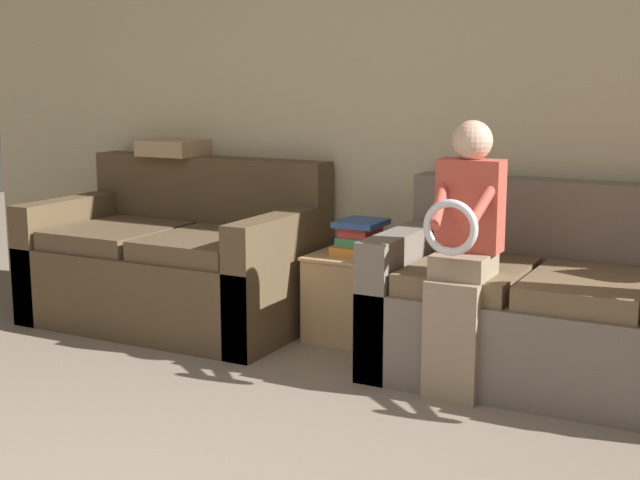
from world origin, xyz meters
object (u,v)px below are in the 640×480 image
at_px(couch_main, 593,317).
at_px(side_shelf, 361,294).
at_px(throw_pillow, 176,147).
at_px(child_left_seated, 463,245).
at_px(book_stack, 361,238).
at_px(couch_side, 178,265).

relative_size(couch_main, side_shelf, 3.80).
height_order(couch_main, throw_pillow, throw_pillow).
xyz_separation_m(child_left_seated, book_stack, (-0.79, 0.59, -0.13)).
bearing_deg(child_left_seated, side_shelf, 143.26).
xyz_separation_m(couch_side, throw_pillow, (-0.25, 0.35, 0.68)).
xyz_separation_m(book_stack, throw_pillow, (-1.37, 0.15, 0.45)).
height_order(couch_side, throw_pillow, throw_pillow).
bearing_deg(couch_main, couch_side, -179.76).
bearing_deg(throw_pillow, child_left_seated, -18.78).
bearing_deg(book_stack, couch_side, -169.83).
bearing_deg(throw_pillow, side_shelf, -6.11).
distance_m(side_shelf, book_stack, 0.33).
bearing_deg(couch_main, throw_pillow, 172.87).
xyz_separation_m(couch_main, child_left_seated, (-0.52, -0.40, 0.37)).
bearing_deg(book_stack, side_shelf, -21.16).
bearing_deg(child_left_seated, couch_main, 37.35).
bearing_deg(side_shelf, child_left_seated, -36.74).
bearing_deg(child_left_seated, couch_side, 168.50).
bearing_deg(couch_side, book_stack, 10.17).
height_order(couch_side, side_shelf, couch_side).
distance_m(child_left_seated, side_shelf, 1.09).
distance_m(couch_main, book_stack, 1.35).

